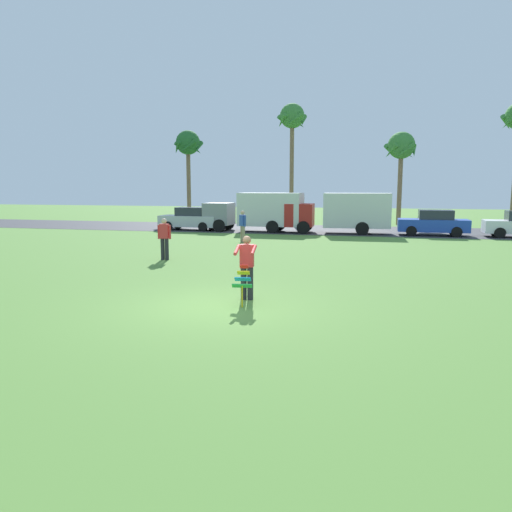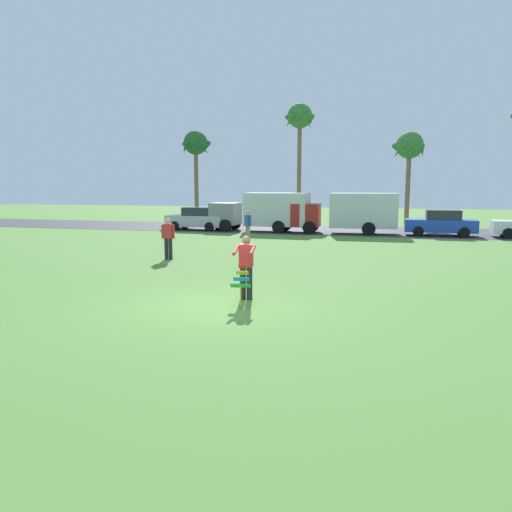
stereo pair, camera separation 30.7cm
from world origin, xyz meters
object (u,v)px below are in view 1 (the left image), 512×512
Objects in this scene: palm_tree_centre_far at (401,149)px; person_walker_far at (243,225)px; parked_car_blue at (433,223)px; person_walker_near at (164,238)px; parked_truck_red_cab at (344,212)px; palm_tree_right_near at (292,122)px; parked_car_silver at (190,219)px; parked_truck_grey_van at (259,211)px; palm_tree_left_near at (188,146)px; kite_held at (243,280)px; person_kite_flyer at (247,265)px.

palm_tree_centre_far is 4.22× the size of person_walker_far.
person_walker_near reaches higher than parked_car_blue.
palm_tree_right_near is (-5.24, 10.17, 7.12)m from parked_truck_red_cab.
palm_tree_centre_far is 18.06m from person_walker_far.
parked_truck_red_cab is at bearing 0.00° from parked_car_silver.
palm_tree_left_near reaches higher than parked_truck_grey_van.
palm_tree_left_near is at bearing 114.32° from kite_held.
parked_car_silver is 0.63× the size of parked_truck_red_cab.
parked_truck_red_cab is 17.32m from palm_tree_left_near.
parked_car_silver is 10.66m from parked_truck_red_cab.
parked_car_silver is at bearing 115.13° from kite_held.
person_kite_flyer reaches higher than kite_held.
parked_truck_grey_van is 3.90× the size of person_walker_far.
kite_held is 0.15× the size of parked_truck_red_cab.
kite_held is 0.59× the size of person_walker_near.
person_walker_far is (9.14, -14.98, -5.60)m from palm_tree_left_near.
person_kite_flyer and person_walker_far have the same top height.
palm_tree_left_near is 4.57× the size of person_walker_near.
palm_tree_left_near is (-12.93, 28.11, 5.59)m from person_kite_flyer.
person_walker_far is at bearing -89.28° from palm_tree_right_near.
palm_tree_left_near is 9.29m from palm_tree_right_near.
person_walker_far is at bearing -84.20° from parked_truck_grey_van.
person_kite_flyer is at bearing 96.17° from kite_held.
parked_car_blue is (6.68, 20.20, 0.11)m from kite_held.
parked_truck_grey_van is 0.85× the size of palm_tree_left_near.
palm_tree_right_near is 1.38× the size of palm_tree_centre_far.
palm_tree_centre_far is (4.93, 28.73, 5.30)m from kite_held.
parked_truck_red_cab is at bearing 64.46° from person_walker_near.
person_walker_far reaches higher than kite_held.
parked_car_blue is 22.22m from palm_tree_left_near.
parked_car_silver is 0.58× the size of palm_tree_centre_far.
parked_truck_grey_van is at bearing 179.99° from parked_car_blue.
parked_car_blue reaches higher than kite_held.
parked_truck_red_cab is at bearing -113.83° from palm_tree_centre_far.
kite_held is 20.25m from parked_truck_red_cab.
palm_tree_right_near is (-4.07, 30.37, 7.87)m from kite_held.
palm_tree_left_near reaches higher than palm_tree_centre_far.
person_walker_near is at bearing -115.54° from parked_truck_red_cab.
parked_truck_red_cab is 0.93× the size of palm_tree_centre_far.
parked_truck_red_cab is 13.47m from palm_tree_right_near.
parked_truck_grey_van is at bearing -45.24° from palm_tree_left_near.
person_kite_flyer is 0.22× the size of palm_tree_left_near.
palm_tree_left_near reaches higher than parked_truck_red_cab.
palm_tree_centre_far is (3.76, 8.52, 4.56)m from parked_truck_red_cab.
parked_car_silver and parked_car_blue have the same top height.
person_kite_flyer is 19.60m from parked_truck_red_cab.
parked_car_blue is 16.71m from palm_tree_right_near.
palm_tree_right_near is at bearing 62.03° from parked_car_silver.
parked_truck_red_cab is 0.67× the size of palm_tree_right_near.
palm_tree_centre_far is (5.00, 28.08, 5.02)m from person_kite_flyer.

